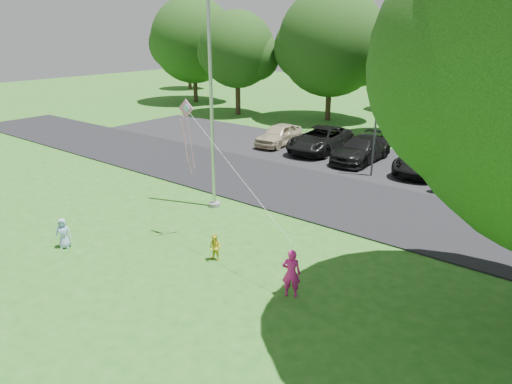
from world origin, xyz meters
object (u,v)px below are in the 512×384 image
Objects in this scene: street_lamp at (381,116)px; child_yellow at (215,248)px; kite at (188,123)px; trash_can at (438,185)px; flagpole at (212,109)px; woman at (291,273)px; child_blue at (63,233)px.

street_lamp is 5.79× the size of child_yellow.
street_lamp is 0.99× the size of kite.
street_lamp reaches higher than trash_can.
flagpole is 6.15m from child_yellow.
woman is (2.80, -11.84, -2.43)m from street_lamp.
flagpole is 12.36× the size of trash_can.
woman is 1.60× the size of child_yellow.
woman reaches higher than trash_can.
street_lamp is at bearing 65.51° from flagpole.
street_lamp is 11.12m from kite.
street_lamp is at bearing 170.45° from trash_can.
woman is (6.48, -3.77, -3.44)m from flagpole.
child_blue is (-5.06, -14.17, -2.61)m from street_lamp.
kite reaches higher than trash_can.
child_yellow is 0.84× the size of child_blue.
trash_can is 0.15× the size of kite.
child_blue is at bearing -11.84° from woman.
child_yellow is at bearing -29.25° from kite.
kite is (1.60, -2.80, 0.04)m from flagpole.
child_blue is at bearing -161.17° from child_yellow.
street_lamp reaches higher than child_yellow.
trash_can is at bearing 62.73° from child_yellow.
kite is (-1.77, 0.76, 3.76)m from child_yellow.
flagpole reaches higher than child_blue.
flagpole is 1.90× the size of street_lamp.
kite is at bearing 0.63° from child_blue.
kite is at bearing -122.92° from street_lamp.
child_blue is (-4.76, -2.53, 0.09)m from child_yellow.
child_yellow is 0.17× the size of kite.
child_blue reaches higher than trash_can.
street_lamp is 4.85× the size of child_blue.
flagpole is at bearing 29.98° from child_blue.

